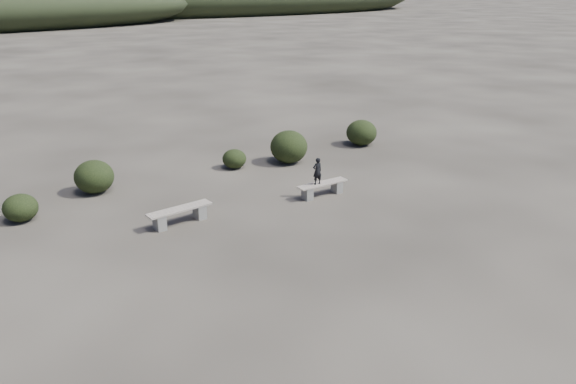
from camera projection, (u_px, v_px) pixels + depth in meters
ground at (341, 298)px, 11.80m from camera, size 1200.00×1200.00×0.00m
bench_left at (180, 214)px, 15.30m from camera, size 1.88×0.66×0.46m
bench_right at (322, 188)px, 17.32m from camera, size 1.72×0.45×0.43m
seated_person at (317, 171)px, 17.01m from camera, size 0.31×0.21×0.84m
shrub_a at (20, 208)px, 15.47m from camera, size 0.94×0.94×0.77m
shrub_b at (94, 177)px, 17.51m from camera, size 1.22×1.22×1.04m
shrub_c at (234, 159)px, 19.88m from camera, size 0.85×0.85×0.68m
shrub_d at (289, 147)px, 20.41m from camera, size 1.36×1.36×1.19m
shrub_e at (362, 133)px, 22.65m from camera, size 1.23×1.23×1.03m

